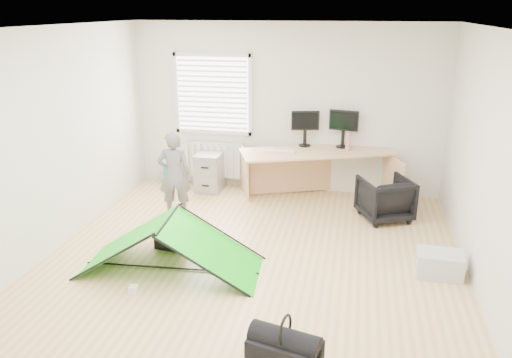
% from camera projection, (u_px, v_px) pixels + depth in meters
% --- Properties ---
extents(ground, '(5.50, 5.50, 0.00)m').
position_uv_depth(ground, '(249.00, 265.00, 5.90)').
color(ground, tan).
rests_on(ground, ground).
extents(back_wall, '(5.00, 0.02, 2.70)m').
position_uv_depth(back_wall, '(286.00, 109.00, 8.01)').
color(back_wall, silver).
rests_on(back_wall, ground).
extents(window, '(1.20, 0.06, 1.20)m').
position_uv_depth(window, '(213.00, 94.00, 8.14)').
color(window, silver).
rests_on(window, back_wall).
extents(radiator, '(1.00, 0.12, 0.60)m').
position_uv_depth(radiator, '(214.00, 159.00, 8.46)').
color(radiator, silver).
rests_on(radiator, back_wall).
extents(desk, '(2.46, 1.56, 0.80)m').
position_uv_depth(desk, '(316.00, 175.00, 7.82)').
color(desk, tan).
rests_on(desk, ground).
extents(filing_cabinet, '(0.41, 0.55, 0.63)m').
position_uv_depth(filing_cabinet, '(210.00, 171.00, 8.28)').
color(filing_cabinet, '#929496').
rests_on(filing_cabinet, ground).
extents(monitor_left, '(0.45, 0.20, 0.42)m').
position_uv_depth(monitor_left, '(305.00, 133.00, 7.88)').
color(monitor_left, black).
rests_on(monitor_left, desk).
extents(monitor_right, '(0.47, 0.18, 0.44)m').
position_uv_depth(monitor_right, '(343.00, 134.00, 7.81)').
color(monitor_right, black).
rests_on(monitor_right, desk).
extents(keyboard, '(0.46, 0.16, 0.02)m').
position_uv_depth(keyboard, '(280.00, 151.00, 7.64)').
color(keyboard, beige).
rests_on(keyboard, desk).
extents(thermos, '(0.10, 0.10, 0.28)m').
position_uv_depth(thermos, '(348.00, 141.00, 7.68)').
color(thermos, '#CB7177').
rests_on(thermos, desk).
extents(office_chair, '(0.88, 0.89, 0.61)m').
position_uv_depth(office_chair, '(385.00, 199.00, 7.12)').
color(office_chair, black).
rests_on(office_chair, ground).
extents(person, '(0.53, 0.41, 1.27)m').
position_uv_depth(person, '(174.00, 175.00, 7.11)').
color(person, slate).
rests_on(person, ground).
extents(kite, '(2.13, 1.05, 0.64)m').
position_uv_depth(kite, '(170.00, 244.00, 5.72)').
color(kite, '#13CA14').
rests_on(kite, ground).
extents(storage_crate, '(0.52, 0.37, 0.28)m').
position_uv_depth(storage_crate, '(439.00, 264.00, 5.65)').
color(storage_crate, '#B3B8BC').
rests_on(storage_crate, ground).
extents(tote_bag, '(0.31, 0.20, 0.34)m').
position_uv_depth(tote_bag, '(172.00, 173.00, 8.66)').
color(tote_bag, teal).
rests_on(tote_bag, ground).
extents(laptop_bag, '(0.43, 0.19, 0.31)m').
position_uv_depth(laptop_bag, '(170.00, 238.00, 6.24)').
color(laptop_bag, black).
rests_on(laptop_bag, ground).
extents(white_box, '(0.10, 0.10, 0.09)m').
position_uv_depth(white_box, '(134.00, 290.00, 5.31)').
color(white_box, silver).
rests_on(white_box, ground).
extents(duffel_bag, '(0.66, 0.44, 0.26)m').
position_uv_depth(duffel_bag, '(284.00, 354.00, 4.20)').
color(duffel_bag, black).
rests_on(duffel_bag, ground).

